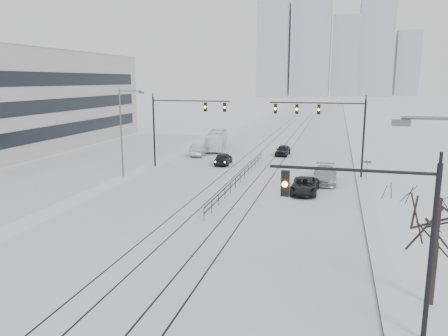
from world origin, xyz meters
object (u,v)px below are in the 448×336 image
at_px(traffic_mast_near, 387,226).
at_px(sedan_sb_outer, 199,150).
at_px(sedan_nb_far, 283,150).
at_px(box_truck, 216,140).
at_px(sedan_nb_front, 305,186).
at_px(bare_tree, 440,210).
at_px(sedan_sb_inner, 223,159).
at_px(sedan_nb_right, 325,175).

bearing_deg(traffic_mast_near, sedan_sb_outer, 116.99).
height_order(sedan_sb_outer, sedan_nb_far, sedan_sb_outer).
xyz_separation_m(sedan_nb_far, box_truck, (-9.91, 2.70, 0.66)).
xyz_separation_m(sedan_nb_front, sedan_nb_far, (-4.27, 19.43, -0.00)).
bearing_deg(sedan_sb_outer, bare_tree, 119.13).
height_order(sedan_sb_inner, sedan_nb_right, sedan_nb_right).
relative_size(traffic_mast_near, bare_tree, 1.15).
bearing_deg(traffic_mast_near, sedan_nb_right, 96.17).
bearing_deg(sedan_nb_far, box_truck, 168.43).
bearing_deg(sedan_nb_front, traffic_mast_near, -77.27).
distance_m(sedan_nb_right, sedan_nb_far, 16.01).
relative_size(sedan_nb_right, box_truck, 0.56).
distance_m(bare_tree, sedan_nb_far, 39.85).
relative_size(sedan_sb_inner, sedan_nb_right, 0.78).
bearing_deg(box_truck, sedan_nb_right, 121.91).
xyz_separation_m(traffic_mast_near, sedan_sb_inner, (-14.80, 32.89, -3.83)).
distance_m(sedan_nb_front, sedan_nb_right, 4.82).
xyz_separation_m(bare_tree, sedan_nb_front, (-6.86, 18.65, -3.80)).
height_order(sedan_nb_front, box_truck, box_truck).
xyz_separation_m(traffic_mast_near, sedan_nb_right, (-2.83, 26.19, -3.77)).
bearing_deg(box_truck, sedan_sb_outer, 71.63).
distance_m(traffic_mast_near, sedan_sb_outer, 43.03).
bearing_deg(sedan_sb_outer, sedan_nb_right, 141.45).
bearing_deg(box_truck, traffic_mast_near, 103.03).
relative_size(sedan_sb_outer, sedan_nb_right, 0.88).
distance_m(traffic_mast_near, sedan_nb_front, 22.44).
relative_size(sedan_sb_inner, box_truck, 0.44).
relative_size(bare_tree, sedan_nb_right, 1.12).
bearing_deg(bare_tree, box_truck, 117.30).
distance_m(sedan_nb_far, box_truck, 10.29).
distance_m(sedan_sb_inner, sedan_nb_front, 15.28).
distance_m(traffic_mast_near, sedan_nb_far, 42.17).
xyz_separation_m(sedan_sb_outer, sedan_nb_front, (15.01, -16.53, -0.10)).
xyz_separation_m(sedan_sb_outer, sedan_nb_right, (16.62, -12.00, 0.00)).
distance_m(sedan_sb_outer, sedan_nb_right, 20.50).
distance_m(sedan_nb_right, box_truck, 23.65).
height_order(bare_tree, box_truck, bare_tree).
distance_m(sedan_sb_outer, sedan_nb_far, 11.12).
relative_size(bare_tree, sedan_sb_inner, 1.43).
xyz_separation_m(traffic_mast_near, bare_tree, (2.41, 3.00, -0.07)).
bearing_deg(traffic_mast_near, bare_tree, 51.24).
relative_size(bare_tree, sedan_nb_front, 1.23).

